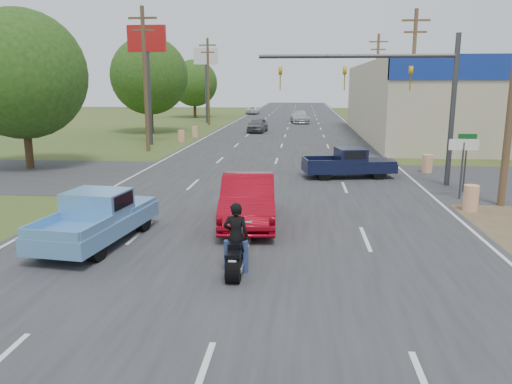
# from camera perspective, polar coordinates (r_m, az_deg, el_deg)

# --- Properties ---
(ground) EXTENTS (200.00, 200.00, 0.00)m
(ground) POSITION_cam_1_polar(r_m,az_deg,el_deg) (8.65, -6.49, -20.87)
(ground) COLOR #355020
(ground) RESTS_ON ground
(main_road) EXTENTS (15.00, 180.00, 0.02)m
(main_road) POSITION_cam_1_polar(r_m,az_deg,el_deg) (47.35, 3.36, 6.43)
(main_road) COLOR #2D2D30
(main_road) RESTS_ON ground
(cross_road) EXTENTS (120.00, 10.00, 0.02)m
(cross_road) POSITION_cam_1_polar(r_m,az_deg,el_deg) (25.57, 1.65, 1.56)
(cross_road) COLOR #2D2D30
(cross_road) RESTS_ON ground
(utility_pole_2) EXTENTS (2.00, 0.28, 10.00)m
(utility_pole_2) POSITION_cam_1_polar(r_m,az_deg,el_deg) (38.91, 17.45, 12.51)
(utility_pole_2) COLOR #4C3823
(utility_pole_2) RESTS_ON ground
(utility_pole_3) EXTENTS (2.00, 0.28, 10.00)m
(utility_pole_3) POSITION_cam_1_polar(r_m,az_deg,el_deg) (56.65, 13.63, 12.43)
(utility_pole_3) COLOR #4C3823
(utility_pole_3) RESTS_ON ground
(utility_pole_5) EXTENTS (2.00, 0.28, 10.00)m
(utility_pole_5) POSITION_cam_1_polar(r_m,az_deg,el_deg) (36.80, -12.56, 12.82)
(utility_pole_5) COLOR #4C3823
(utility_pole_5) RESTS_ON ground
(utility_pole_6) EXTENTS (2.00, 0.28, 10.00)m
(utility_pole_6) POSITION_cam_1_polar(r_m,az_deg,el_deg) (60.12, -5.48, 12.67)
(utility_pole_6) COLOR #4C3823
(utility_pole_6) RESTS_ON ground
(tree_0) EXTENTS (7.14, 7.14, 8.84)m
(tree_0) POSITION_cam_1_polar(r_m,az_deg,el_deg) (31.25, -25.22, 12.05)
(tree_0) COLOR #422D19
(tree_0) RESTS_ON ground
(tree_1) EXTENTS (7.56, 7.56, 9.36)m
(tree_1) POSITION_cam_1_polar(r_m,az_deg,el_deg) (51.36, -12.11, 12.85)
(tree_1) COLOR #422D19
(tree_1) RESTS_ON ground
(tree_2) EXTENTS (6.72, 6.72, 8.32)m
(tree_2) POSITION_cam_1_polar(r_m,az_deg,el_deg) (74.77, -7.08, 12.24)
(tree_2) COLOR #422D19
(tree_2) RESTS_ON ground
(tree_5) EXTENTS (7.98, 7.98, 9.88)m
(tree_5) POSITION_cam_1_polar(r_m,az_deg,el_deg) (105.98, 21.31, 11.97)
(tree_5) COLOR #422D19
(tree_5) RESTS_ON ground
(tree_6) EXTENTS (8.82, 8.82, 10.92)m
(tree_6) POSITION_cam_1_polar(r_m,az_deg,el_deg) (106.87, -12.23, 12.84)
(tree_6) COLOR #422D19
(tree_6) RESTS_ON ground
(barrel_0) EXTENTS (0.56, 0.56, 1.00)m
(barrel_0) POSITION_cam_1_polar(r_m,az_deg,el_deg) (20.58, 23.35, -0.65)
(barrel_0) COLOR orange
(barrel_0) RESTS_ON ground
(barrel_1) EXTENTS (0.56, 0.56, 1.00)m
(barrel_1) POSITION_cam_1_polar(r_m,az_deg,el_deg) (28.73, 18.98, 3.07)
(barrel_1) COLOR orange
(barrel_1) RESTS_ON ground
(barrel_2) EXTENTS (0.56, 0.56, 1.00)m
(barrel_2) POSITION_cam_1_polar(r_m,az_deg,el_deg) (42.51, -8.52, 6.34)
(barrel_2) COLOR orange
(barrel_2) RESTS_ON ground
(barrel_3) EXTENTS (0.56, 0.56, 1.00)m
(barrel_3) POSITION_cam_1_polar(r_m,az_deg,el_deg) (46.33, -6.99, 6.85)
(barrel_3) COLOR orange
(barrel_3) RESTS_ON ground
(pole_sign_left_near) EXTENTS (3.00, 0.35, 9.20)m
(pole_sign_left_near) POSITION_cam_1_polar(r_m,az_deg,el_deg) (40.98, -12.32, 15.33)
(pole_sign_left_near) COLOR #3F3F44
(pole_sign_left_near) RESTS_ON ground
(pole_sign_left_far) EXTENTS (3.00, 0.35, 9.20)m
(pole_sign_left_far) POSITION_cam_1_polar(r_m,az_deg,el_deg) (64.28, -5.74, 14.28)
(pole_sign_left_far) COLOR #3F3F44
(pole_sign_left_far) RESTS_ON ground
(lane_sign) EXTENTS (1.20, 0.08, 2.52)m
(lane_sign) POSITION_cam_1_polar(r_m,az_deg,el_deg) (22.28, 22.58, 3.99)
(lane_sign) COLOR #3F3F44
(lane_sign) RESTS_ON ground
(street_name_sign) EXTENTS (0.80, 0.08, 2.61)m
(street_name_sign) POSITION_cam_1_polar(r_m,az_deg,el_deg) (23.92, 22.86, 3.76)
(street_name_sign) COLOR #3F3F44
(street_name_sign) RESTS_ON ground
(signal_mast) EXTENTS (9.12, 0.40, 7.00)m
(signal_mast) POSITION_cam_1_polar(r_m,az_deg,el_deg) (24.46, 15.62, 11.94)
(signal_mast) COLOR #3F3F44
(signal_mast) RESTS_ON ground
(red_convertible) EXTENTS (2.20, 5.22, 1.68)m
(red_convertible) POSITION_cam_1_polar(r_m,az_deg,el_deg) (17.08, -0.92, -0.93)
(red_convertible) COLOR maroon
(red_convertible) RESTS_ON ground
(motorcycle) EXTENTS (0.70, 2.27, 1.15)m
(motorcycle) POSITION_cam_1_polar(r_m,az_deg,el_deg) (12.70, -2.32, -7.14)
(motorcycle) COLOR black
(motorcycle) RESTS_ON ground
(rider) EXTENTS (0.65, 0.43, 1.75)m
(rider) POSITION_cam_1_polar(r_m,az_deg,el_deg) (12.64, -2.31, -5.50)
(rider) COLOR black
(rider) RESTS_ON ground
(blue_pickup) EXTENTS (2.44, 5.04, 1.61)m
(blue_pickup) POSITION_cam_1_polar(r_m,az_deg,el_deg) (15.82, -17.53, -2.67)
(blue_pickup) COLOR black
(blue_pickup) RESTS_ON ground
(navy_pickup) EXTENTS (4.88, 2.61, 1.53)m
(navy_pickup) POSITION_cam_1_polar(r_m,az_deg,el_deg) (26.20, 10.77, 3.30)
(navy_pickup) COLOR black
(navy_pickup) RESTS_ON ground
(distant_car_grey) EXTENTS (2.06, 4.33, 1.43)m
(distant_car_grey) POSITION_cam_1_polar(r_m,az_deg,el_deg) (50.79, 0.18, 7.64)
(distant_car_grey) COLOR #5A5A5F
(distant_car_grey) RESTS_ON ground
(distant_car_silver) EXTENTS (2.73, 5.48, 1.53)m
(distant_car_silver) POSITION_cam_1_polar(r_m,az_deg,el_deg) (63.48, 5.03, 8.54)
(distant_car_silver) COLOR silver
(distant_car_silver) RESTS_ON ground
(distant_car_white) EXTENTS (2.10, 4.35, 1.19)m
(distant_car_white) POSITION_cam_1_polar(r_m,az_deg,el_deg) (82.68, -0.35, 9.29)
(distant_car_white) COLOR silver
(distant_car_white) RESTS_ON ground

